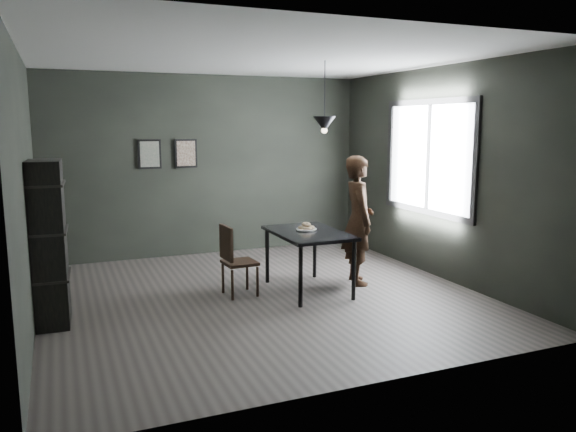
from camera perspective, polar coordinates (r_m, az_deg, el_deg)
name	(u,v)px	position (r m, az deg, el deg)	size (l,w,h in m)	color
ground	(263,296)	(6.83, -2.58, -8.14)	(5.00, 5.00, 0.00)	#36312F
back_wall	(208,166)	(8.93, -8.13, 5.08)	(5.00, 0.10, 2.80)	black
ceiling	(261,56)	(6.55, -2.77, 15.90)	(5.00, 5.00, 0.02)	silver
window_assembly	(428,157)	(7.88, 14.07, 5.80)	(0.04, 1.96, 1.56)	white
cafe_table	(308,238)	(6.88, 2.09, -2.22)	(0.80, 1.20, 0.75)	black
white_plate	(306,230)	(6.94, 1.88, -1.40)	(0.23, 0.23, 0.01)	white
donut_pile	(306,227)	(6.94, 1.88, -1.12)	(0.21, 0.21, 0.09)	beige
woman	(358,220)	(7.26, 7.14, -0.42)	(0.61, 0.40, 1.66)	black
wood_chair	(234,256)	(6.75, -5.54, -4.06)	(0.40, 0.40, 0.86)	black
shelf_unit	(49,244)	(6.19, -23.11, -2.61)	(0.32, 0.57, 1.70)	black
pendant_lamp	(324,124)	(6.93, 3.71, 9.33)	(0.28, 0.28, 0.86)	black
framed_print_left	(150,154)	(8.71, -13.88, 6.12)	(0.34, 0.04, 0.44)	black
framed_print_right	(186,153)	(8.80, -10.33, 6.27)	(0.34, 0.04, 0.44)	black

